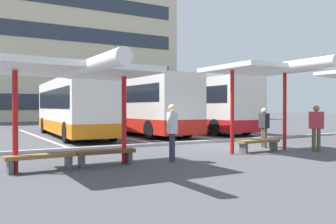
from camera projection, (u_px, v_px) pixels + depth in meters
The scene contains 18 objects.
ground_plane at pixel (232, 147), 15.08m from camera, with size 160.00×160.00×0.00m, color #47474C.
terminal_building at pixel (43, 41), 48.50m from camera, with size 34.90×11.76×23.85m.
coach_bus_0 at pixel (74, 108), 20.64m from camera, with size 3.07×10.73×3.54m.
coach_bus_1 at pixel (132, 106), 23.32m from camera, with size 2.95×12.44×3.80m.
coach_bus_2 at pixel (191, 106), 25.07m from camera, with size 2.63×11.76×3.81m.
lane_stripe_0 at pixel (38, 136), 20.70m from camera, with size 0.16×14.00×0.01m, color white.
lane_stripe_1 at pixel (104, 134), 22.67m from camera, with size 0.16×14.00×0.01m, color white.
lane_stripe_2 at pixel (159, 132), 24.65m from camera, with size 0.16×14.00×0.01m, color white.
lane_stripe_3 at pixel (206, 130), 26.62m from camera, with size 0.16×14.00×0.01m, color white.
waiting_shelter_0 at pixel (76, 71), 9.68m from camera, with size 3.99×5.21×2.83m.
bench_0 at pixel (40, 158), 9.42m from camera, with size 1.79×0.51×0.45m.
bench_1 at pixel (106, 154), 10.36m from camera, with size 1.71×0.45×0.45m.
waiting_shelter_1 at pixel (265, 71), 13.31m from camera, with size 3.65×4.65×3.24m.
bench_2 at pixel (259, 143), 13.61m from camera, with size 1.83×0.45×0.45m.
platform_kerb at pixel (201, 142), 16.97m from camera, with size 44.00×0.24×0.12m, color #ADADA8.
waiting_passenger_0 at pixel (316, 125), 13.71m from camera, with size 0.53×0.48×1.74m.
waiting_passenger_1 at pixel (264, 125), 15.02m from camera, with size 0.31×0.51×1.64m.
waiting_passenger_2 at pixel (172, 128), 11.11m from camera, with size 0.36×0.55×1.76m.
Camera 1 is at (-9.84, -11.71, 1.67)m, focal length 38.83 mm.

